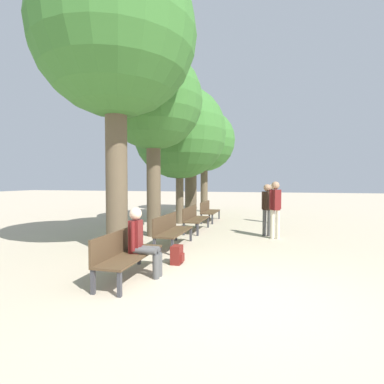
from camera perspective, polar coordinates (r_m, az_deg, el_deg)
ground_plane at (r=4.78m, az=8.78°, el=-19.17°), size 80.00×80.00×0.00m
bench_row_0 at (r=5.57m, az=-12.52°, el=-10.93°), size 0.54×1.78×0.84m
bench_row_1 at (r=7.88m, az=-4.08°, el=-6.99°), size 0.54×1.78×0.84m
bench_row_2 at (r=10.30m, az=0.40°, el=-4.80°), size 0.54×1.78×0.84m
bench_row_3 at (r=12.77m, az=3.15°, el=-3.44°), size 0.54×1.78×0.84m
tree_row_0 at (r=8.00m, az=-14.42°, el=26.70°), size 3.79×3.79×7.01m
tree_row_1 at (r=9.72m, az=-7.39°, el=16.68°), size 3.05×3.05×5.75m
tree_row_2 at (r=12.24m, az=-2.38°, el=11.24°), size 3.73×3.73×5.53m
tree_row_3 at (r=13.92m, az=-0.24°, el=9.43°), size 2.89×2.89×5.00m
tree_row_4 at (r=16.84m, az=2.33°, el=9.69°), size 3.41×3.41×5.66m
person_seated at (r=5.56m, az=-9.61°, el=-9.01°), size 0.59×0.34×1.25m
backpack at (r=6.37m, az=-2.86°, el=-11.88°), size 0.24×0.30×0.38m
pedestrian_near at (r=9.23m, az=15.57°, el=-2.59°), size 0.35×0.30×1.71m
pedestrian_mid at (r=12.65m, az=14.93°, el=-1.61°), size 0.32×0.27×1.58m
pedestrian_far at (r=9.62m, az=14.10°, el=-2.68°), size 0.33×0.29×1.62m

